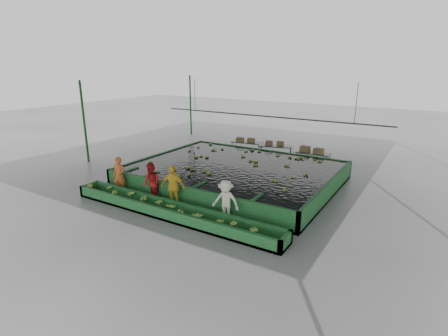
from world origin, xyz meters
The scene contains 21 objects.
ground centered at (0.00, 0.00, 0.00)m, with size 80.00×80.00×0.00m, color gray.
shed_roof centered at (0.00, 0.00, 5.00)m, with size 20.00×22.00×0.04m, color #939598.
shed_posts centered at (0.00, 0.00, 2.50)m, with size 20.00×22.00×5.00m, color #19521C, non-canonical shape.
flotation_tank centered at (0.00, 1.50, 0.45)m, with size 10.00×8.00×0.90m, color #20642C, non-canonical shape.
tank_water centered at (0.00, 1.50, 0.85)m, with size 9.70×7.70×0.00m, color black.
sorting_trough centered at (0.00, -3.60, 0.25)m, with size 10.00×1.00×0.50m, color #20642C, non-canonical shape.
cableway_rail centered at (0.00, 5.00, 3.00)m, with size 0.08×0.08×14.00m, color #59605B.
rail_hanger_left centered at (-5.00, 5.00, 4.00)m, with size 0.04×0.04×2.00m, color #59605B.
rail_hanger_right centered at (5.00, 5.00, 4.00)m, with size 0.04×0.04×2.00m, color #59605B.
worker_a centered at (-3.75, -2.80, 0.88)m, with size 0.64×0.42×1.76m, color #CA6229.
worker_b centered at (-1.72, -2.80, 0.88)m, with size 0.85×0.66×1.75m, color red.
worker_c centered at (-0.50, -2.80, 0.93)m, with size 1.09×0.45×1.86m, color yellow.
worker_d centered at (2.12, -2.80, 0.84)m, with size 1.09×0.63×1.68m, color white.
packing_table_left centered at (-2.02, 6.68, 0.47)m, with size 2.05×0.82×0.93m, color #59605B, non-canonical shape.
packing_table_mid centered at (0.07, 6.61, 0.48)m, with size 2.10×0.84×0.95m, color #59605B, non-canonical shape.
packing_table_right centered at (2.62, 6.27, 0.45)m, with size 1.96×0.78×0.89m, color #59605B, non-canonical shape.
box_stack_left centered at (-2.10, 6.62, 0.94)m, with size 1.23×0.34×0.27m, color olive, non-canonical shape.
box_stack_mid centered at (-0.05, 6.71, 0.95)m, with size 1.15×0.32×0.25m, color olive, non-canonical shape.
box_stack_right centered at (2.51, 6.31, 0.89)m, with size 1.41×0.39×0.30m, color olive, non-canonical shape.
floating_bananas centered at (0.00, 2.30, 0.85)m, with size 8.33×5.68×0.11m, color #8BB239, non-canonical shape.
trough_bananas centered at (0.00, -3.60, 0.40)m, with size 8.54×0.57×0.11m, color #8BB239, non-canonical shape.
Camera 1 is at (8.66, -13.48, 5.91)m, focal length 28.00 mm.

